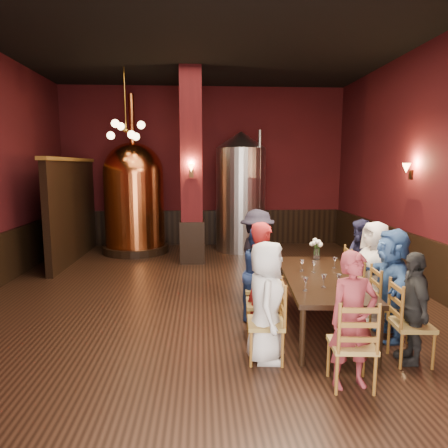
{
  "coord_description": "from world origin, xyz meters",
  "views": [
    {
      "loc": [
        -0.08,
        -6.61,
        2.29
      ],
      "look_at": [
        0.31,
        0.2,
        1.29
      ],
      "focal_mm": 32.0,
      "sensor_mm": 36.0,
      "label": 1
    }
  ],
  "objects": [
    {
      "name": "wine_glass_1",
      "position": [
        1.93,
        -0.82,
        0.83
      ],
      "size": [
        0.07,
        0.07,
        0.17
      ],
      "primitive_type": null,
      "color": "white",
      "rests_on": "dining_table"
    },
    {
      "name": "chair_8",
      "position": [
        1.47,
        -2.78,
        0.46
      ],
      "size": [
        0.5,
        0.5,
        0.92
      ],
      "primitive_type": null,
      "rotation": [
        0.0,
        0.0,
        3.06
      ],
      "color": "brown",
      "rests_on": "ground"
    },
    {
      "name": "dining_table",
      "position": [
        1.6,
        -1.23,
        0.69
      ],
      "size": [
        1.2,
        2.48,
        0.75
      ],
      "rotation": [
        0.0,
        0.0,
        -0.09
      ],
      "color": "black",
      "rests_on": "ground"
    },
    {
      "name": "chair_7",
      "position": [
        2.53,
        -0.31,
        0.46
      ],
      "size": [
        0.5,
        0.5,
        0.92
      ],
      "primitive_type": null,
      "rotation": [
        0.0,
        0.0,
        1.49
      ],
      "color": "brown",
      "rests_on": "ground"
    },
    {
      "name": "wine_glass_4",
      "position": [
        1.55,
        -1.04,
        0.83
      ],
      "size": [
        0.07,
        0.07,
        0.17
      ],
      "primitive_type": null,
      "color": "white",
      "rests_on": "dining_table"
    },
    {
      "name": "chair_4",
      "position": [
        2.36,
        -2.3,
        0.46
      ],
      "size": [
        0.5,
        0.5,
        0.92
      ],
      "primitive_type": null,
      "rotation": [
        0.0,
        0.0,
        1.49
      ],
      "color": "brown",
      "rests_on": "ground"
    },
    {
      "name": "person_0",
      "position": [
        0.67,
        -2.16,
        0.72
      ],
      "size": [
        0.55,
        0.76,
        1.43
      ],
      "primitive_type": "imported",
      "rotation": [
        0.0,
        0.0,
        1.42
      ],
      "color": "silver",
      "rests_on": "ground"
    },
    {
      "name": "wine_glass_0",
      "position": [
        1.4,
        -0.95,
        0.83
      ],
      "size": [
        0.07,
        0.07,
        0.17
      ],
      "primitive_type": null,
      "color": "white",
      "rests_on": "dining_table"
    },
    {
      "name": "chair_6",
      "position": [
        2.48,
        -0.98,
        0.46
      ],
      "size": [
        0.5,
        0.5,
        0.92
      ],
      "primitive_type": null,
      "rotation": [
        0.0,
        0.0,
        1.49
      ],
      "color": "brown",
      "rests_on": "ground"
    },
    {
      "name": "wine_glass_2",
      "position": [
        1.2,
        -1.88,
        0.83
      ],
      "size": [
        0.07,
        0.07,
        0.17
      ],
      "primitive_type": null,
      "color": "white",
      "rests_on": "dining_table"
    },
    {
      "name": "chair_2",
      "position": [
        0.78,
        -0.83,
        0.46
      ],
      "size": [
        0.5,
        0.5,
        0.92
      ],
      "primitive_type": null,
      "rotation": [
        0.0,
        0.0,
        -1.66
      ],
      "color": "brown",
      "rests_on": "ground"
    },
    {
      "name": "person_2",
      "position": [
        0.78,
        -0.83,
        0.69
      ],
      "size": [
        0.59,
        0.75,
        1.39
      ],
      "primitive_type": "imported",
      "rotation": [
        0.0,
        0.0,
        1.13
      ],
      "color": "navy",
      "rests_on": "ground"
    },
    {
      "name": "person_4",
      "position": [
        2.36,
        -2.3,
        0.66
      ],
      "size": [
        0.45,
        0.82,
        1.32
      ],
      "primitive_type": "imported",
      "rotation": [
        0.0,
        0.0,
        4.54
      ],
      "color": "black",
      "rests_on": "ground"
    },
    {
      "name": "person_3",
      "position": [
        0.84,
        -0.16,
        0.79
      ],
      "size": [
        0.76,
        1.11,
        1.58
      ],
      "primitive_type": "imported",
      "rotation": [
        0.0,
        0.0,
        1.75
      ],
      "color": "black",
      "rests_on": "ground"
    },
    {
      "name": "rose_vase",
      "position": [
        1.82,
        -0.25,
        0.99
      ],
      "size": [
        0.21,
        0.21,
        0.36
      ],
      "color": "white",
      "rests_on": "dining_table"
    },
    {
      "name": "wine_glass_3",
      "position": [
        1.47,
        -1.76,
        0.83
      ],
      "size": [
        0.07,
        0.07,
        0.17
      ],
      "primitive_type": null,
      "color": "white",
      "rests_on": "dining_table"
    },
    {
      "name": "copper_kettle",
      "position": [
        -1.84,
        4.0,
        1.49
      ],
      "size": [
        1.74,
        1.74,
        4.1
      ],
      "rotation": [
        0.0,
        0.0,
        0.12
      ],
      "color": "black",
      "rests_on": "ground"
    },
    {
      "name": "room",
      "position": [
        0.0,
        0.0,
        2.25
      ],
      "size": [
        10.0,
        10.02,
        4.5
      ],
      "color": "black",
      "rests_on": "ground"
    },
    {
      "name": "chair_3",
      "position": [
        0.84,
        -0.16,
        0.46
      ],
      "size": [
        0.5,
        0.5,
        0.92
      ],
      "primitive_type": null,
      "rotation": [
        0.0,
        0.0,
        -1.66
      ],
      "color": "brown",
      "rests_on": "ground"
    },
    {
      "name": "sconce_wall",
      "position": [
        3.9,
        0.8,
        2.2
      ],
      "size": [
        0.2,
        0.2,
        0.36
      ],
      "primitive_type": null,
      "rotation": [
        0.0,
        0.0,
        1.57
      ],
      "color": "black",
      "rests_on": "room"
    },
    {
      "name": "steel_vessel",
      "position": [
        0.99,
        4.11,
        1.6
      ],
      "size": [
        1.58,
        1.58,
        3.19
      ],
      "rotation": [
        0.0,
        0.0,
        0.22
      ],
      "color": "#B2B2B7",
      "rests_on": "ground"
    },
    {
      "name": "chair_0",
      "position": [
        0.67,
        -2.16,
        0.46
      ],
      "size": [
        0.5,
        0.5,
        0.92
      ],
      "primitive_type": null,
      "rotation": [
        0.0,
        0.0,
        -1.66
      ],
      "color": "brown",
      "rests_on": "ground"
    },
    {
      "name": "wine_glass_5",
      "position": [
        1.67,
        -1.74,
        0.83
      ],
      "size": [
        0.07,
        0.07,
        0.17
      ],
      "primitive_type": null,
      "color": "white",
      "rests_on": "dining_table"
    },
    {
      "name": "wainscot_back",
      "position": [
        0.0,
        4.96,
        0.5
      ],
      "size": [
        7.9,
        0.08,
        1.0
      ],
      "primitive_type": "cube",
      "color": "black",
      "rests_on": "ground"
    },
    {
      "name": "person_6",
      "position": [
        2.48,
        -0.98,
        0.74
      ],
      "size": [
        0.58,
        0.79,
        1.49
      ],
      "primitive_type": "imported",
      "rotation": [
        0.0,
        0.0,
        4.87
      ],
      "color": "silver",
      "rests_on": "ground"
    },
    {
      "name": "person_7",
      "position": [
        2.53,
        -0.31,
        0.71
      ],
      "size": [
        0.39,
        0.71,
        1.42
      ],
      "primitive_type": "imported",
      "rotation": [
        0.0,
        0.0,
        4.78
      ],
      "color": "#1C1B37",
      "rests_on": "ground"
    },
    {
      "name": "person_5",
      "position": [
        2.42,
        -1.63,
        0.74
      ],
      "size": [
        0.6,
        1.42,
        1.49
      ],
      "primitive_type": "imported",
      "rotation": [
        0.0,
        0.0,
        4.59
      ],
      "color": "#2E518B",
      "rests_on": "ground"
    },
    {
      "name": "person_8",
      "position": [
        1.47,
        -2.78,
        0.72
      ],
      "size": [
        0.57,
        0.42,
        1.44
      ],
      "primitive_type": "imported",
      "rotation": [
        0.0,
        0.0,
        6.43
      ],
      "color": "maroon",
      "rests_on": "ground"
    },
    {
      "name": "person_1",
      "position": [
        0.72,
        -1.49,
        0.78
      ],
      "size": [
        0.5,
        0.64,
        1.57
      ],
      "primitive_type": "imported",
      "rotation": [
        0.0,
        0.0,
        1.81
      ],
      "color": "maroon",
      "rests_on": "ground"
    },
    {
      "name": "wainscot_right",
      "position": [
        3.96,
        0.0,
        0.5
      ],
      "size": [
        0.08,
        9.9,
        1.0
      ],
      "primitive_type": "cube",
      "color": "black",
      "rests_on": "ground"
    },
    {
      "name": "chair_1",
      "position": [
        0.72,
        -1.49,
        0.46
      ],
      "size": [
        0.5,
        0.5,
        0.92
      ],
      "primitive_type": null,
      "rotation": [
        0.0,
        0.0,
        -1.66
      ],
      "color": "brown",
      "rests_on": "ground"
    },
    {
      "name": "column",
      "position": [
        -0.3,
        2.8,
        2.25
      ],
      "size": [
        0.58,
        0.58,
        4.5
      ],
      "primitive_type": "cube",
      "color": "#440E12",
      "rests_on": "ground"
    },
    {
      "name": "sconce_column",
      "position": [
        -0.3,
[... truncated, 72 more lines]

